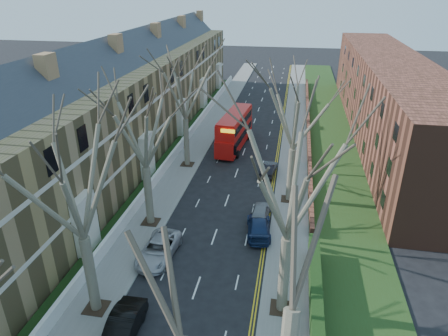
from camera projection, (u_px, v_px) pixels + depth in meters
The scene contains 17 objects.
pavement_left at pixel (206, 132), 54.46m from camera, with size 3.00×102.00×0.12m, color slate.
pavement_right at pixel (295, 137), 52.53m from camera, with size 3.00×102.00×0.12m, color slate.
terrace_left at pixel (126, 106), 46.23m from camera, with size 9.70×78.00×13.60m.
flats_right at pixel (387, 97), 52.17m from camera, with size 13.97×54.00×10.00m.
front_wall_left at pixel (178, 149), 47.35m from camera, with size 0.30×78.00×1.00m.
grass_verge_right at pixel (330, 139), 51.77m from camera, with size 6.00×102.00×0.06m.
tree_left_mid at pixel (72, 172), 20.96m from camera, with size 10.50×10.50×14.71m.
tree_left_far at pixel (142, 119), 30.01m from camera, with size 10.15×10.15×14.22m.
tree_left_dist at pixel (184, 80), 40.58m from camera, with size 10.50×10.50×14.71m.
tree_right_mid at pixel (292, 172), 20.92m from camera, with size 10.50×10.50×14.71m.
tree_right_far at pixel (296, 105), 33.53m from camera, with size 10.15×10.15×14.22m.
double_decker_bus at pixel (235, 131), 48.69m from camera, with size 3.23×10.15×4.21m.
car_left_mid at pixel (122, 328), 22.68m from camera, with size 1.57×4.52×1.49m, color black.
car_left_far at pixel (158, 249), 29.46m from camera, with size 2.30×4.99×1.39m, color #AEACB2.
car_right_near at pixel (259, 226), 32.26m from camera, with size 1.89×4.64×1.35m, color #16264E.
car_right_mid at pixel (261, 212), 34.26m from camera, with size 1.55×3.85×1.31m, color gray.
car_right_far at pixel (268, 169), 42.29m from camera, with size 1.35×3.86×1.27m, color black.
Camera 1 is at (5.51, -11.19, 18.62)m, focal length 32.00 mm.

